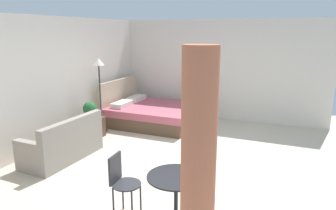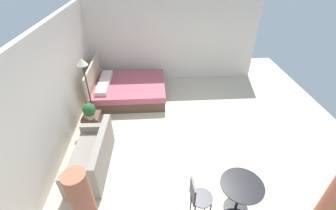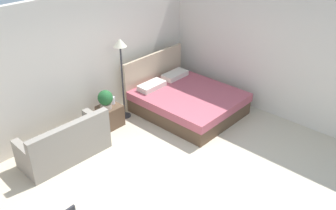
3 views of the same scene
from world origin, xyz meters
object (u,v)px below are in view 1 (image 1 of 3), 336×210
Objects in this scene: potted_plant at (90,110)px; cafe_chair_near_window at (121,179)px; floor_lamp at (99,73)px; nightstand at (93,128)px; balcony_table at (176,191)px; bed at (152,113)px; vase at (94,113)px; couch at (64,145)px.

potted_plant is 3.25m from cafe_chair_near_window.
floor_lamp is (0.55, 0.10, 0.75)m from potted_plant.
balcony_table is at bearing -128.51° from nightstand.
nightstand is at bearing -171.17° from floor_lamp.
bed is 2.55× the size of cafe_chair_near_window.
floor_lamp is at bearing 47.24° from balcony_table.
nightstand is at bearing -164.84° from vase.
nightstand is 1.28m from floor_lamp.
balcony_table is at bearing -112.54° from couch.
nightstand is 0.55× the size of cafe_chair_near_window.
bed is 1.35× the size of couch.
bed reaches higher than cafe_chair_near_window.
couch is 2.34m from cafe_chair_near_window.
potted_plant reaches higher than nightstand.
vase is 3.45m from cafe_chair_near_window.
bed is at bearing 20.47° from cafe_chair_near_window.
potted_plant reaches higher than cafe_chair_near_window.
floor_lamp is 2.10× the size of cafe_chair_near_window.
couch is 1.89× the size of cafe_chair_near_window.
floor_lamp is 3.84m from cafe_chair_near_window.
cafe_chair_near_window is (-2.35, -2.24, -0.16)m from potted_plant.
couch is 2.22× the size of balcony_table.
vase is (0.22, 0.06, -0.14)m from potted_plant.
bed is 13.83× the size of vase.
vase reaches higher than nightstand.
vase is 0.95m from floor_lamp.
cafe_chair_near_window is at bearing -120.77° from couch.
balcony_table reaches higher than vase.
couch reaches higher than balcony_table.
cafe_chair_near_window is at bearing -159.53° from bed.
potted_plant reaches higher than balcony_table.
potted_plant is (1.16, 0.24, 0.40)m from couch.
couch is 1.28m from nightstand.
nightstand is 3.35m from cafe_chair_near_window.
balcony_table is at bearing -127.57° from potted_plant.
floor_lamp is (0.33, 0.04, 0.88)m from vase.
couch is at bearing 169.52° from bed.
balcony_table is at bearing -132.76° from floor_lamp.
floor_lamp reaches higher than bed.
couch is 0.90× the size of floor_lamp.
couch is at bearing 67.46° from balcony_table.
vase is at bearing 12.06° from couch.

